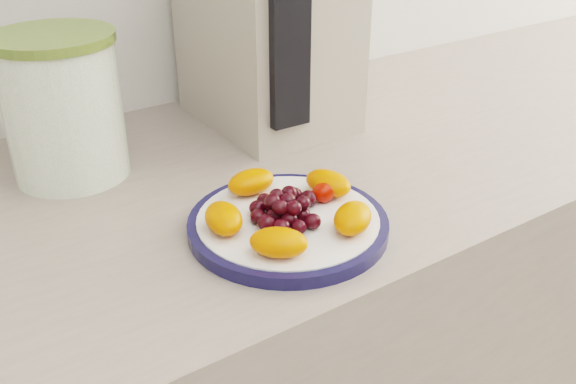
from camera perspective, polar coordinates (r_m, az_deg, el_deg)
plate_rim at (r=0.73m, az=-0.00°, el=-2.93°), size 0.23×0.23×0.01m
plate_face at (r=0.73m, az=-0.00°, el=-2.86°), size 0.21×0.21×0.02m
canister at (r=0.88m, az=-19.29°, el=6.79°), size 0.16×0.16×0.18m
canister_lid at (r=0.85m, az=-20.32°, el=12.73°), size 0.17×0.17×0.01m
appliance_body at (r=0.99m, az=-1.99°, el=15.39°), size 0.19×0.27×0.33m
appliance_panel at (r=0.86m, az=0.12°, el=13.61°), size 0.06×0.02×0.24m
fruit_plate at (r=0.72m, az=0.13°, el=-1.27°), size 0.20×0.19×0.03m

